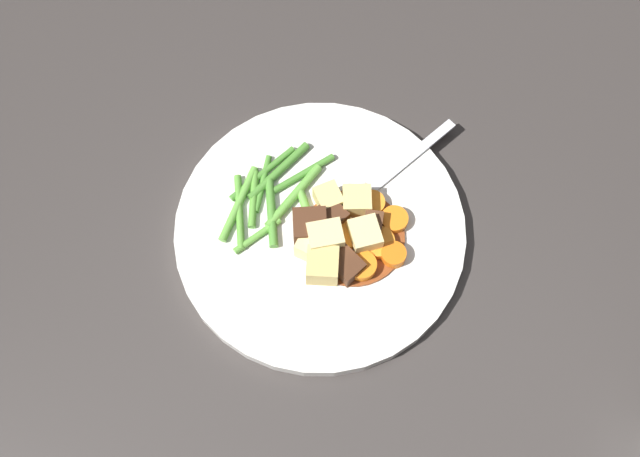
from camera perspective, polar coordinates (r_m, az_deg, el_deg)
The scene contains 32 objects.
ground_plane at distance 0.80m, azimuth -0.00°, elevation -0.41°, with size 3.00×3.00×0.00m, color #383330.
dinner_plate at distance 0.80m, azimuth -0.00°, elevation -0.21°, with size 0.29×0.29×0.01m, color white.
stew_sauce at distance 0.78m, azimuth 2.29°, elevation -0.79°, with size 0.10×0.10×0.00m, color brown.
carrot_slice_0 at distance 0.77m, azimuth 5.22°, elevation -1.87°, with size 0.02×0.02×0.01m, color orange.
carrot_slice_1 at distance 0.78m, azimuth 1.18°, elevation -1.60°, with size 0.03×0.03×0.01m, color orange.
carrot_slice_2 at distance 0.80m, azimuth 3.68°, elevation 1.76°, with size 0.03×0.03×0.01m, color orange.
carrot_slice_3 at distance 0.78m, azimuth 4.14°, elevation -0.98°, with size 0.03×0.03×0.01m, color orange.
carrot_slice_4 at distance 0.78m, azimuth 2.11°, elevation -0.39°, with size 0.03×0.03×0.01m, color orange.
carrot_slice_5 at distance 0.77m, azimuth 2.95°, elevation -2.67°, with size 0.03×0.03×0.01m, color orange.
carrot_slice_6 at distance 0.79m, azimuth 5.28°, elevation 0.61°, with size 0.03×0.03×0.01m, color orange.
potato_chunk_0 at distance 0.79m, azimuth 2.62°, elevation 1.94°, with size 0.03×0.03×0.02m, color #E5CC7A.
potato_chunk_1 at distance 0.79m, azimuth 0.56°, elevation 2.12°, with size 0.02×0.03×0.02m, color #E5CC7A.
potato_chunk_2 at distance 0.77m, azimuth -0.73°, elevation -1.25°, with size 0.02×0.03×0.02m, color #EAD68C.
potato_chunk_3 at distance 0.76m, azimuth 0.18°, elevation -2.63°, with size 0.03×0.03×0.03m, color #DBBC6B.
potato_chunk_4 at distance 0.77m, azimuth 3.12°, elevation -0.74°, with size 0.03×0.03×0.03m, color #EAD68C.
potato_chunk_5 at distance 0.77m, azimuth 0.38°, elevation -0.70°, with size 0.03×0.03×0.03m, color #EAD68C.
meat_chunk_0 at distance 0.77m, azimuth -0.72°, elevation 0.10°, with size 0.03×0.03×0.03m, color #4C2B19.
meat_chunk_1 at distance 0.78m, azimuth 0.76°, elevation 0.82°, with size 0.03×0.03×0.02m, color #4C2B19.
meat_chunk_2 at distance 0.78m, azimuth 3.76°, elevation 0.21°, with size 0.02×0.02×0.02m, color #56331E.
meat_chunk_3 at distance 0.76m, azimuth 1.88°, elevation -2.65°, with size 0.03×0.03×0.02m, color #4C2B19.
green_bean_0 at distance 0.79m, azimuth -0.76°, elevation 0.74°, with size 0.01×0.01×0.06m, color #66AD42.
green_bean_1 at distance 0.78m, azimuth -4.45°, elevation -0.51°, with size 0.01×0.01×0.05m, color #66AD42.
green_bean_2 at distance 0.81m, azimuth -4.09°, elevation 3.17°, with size 0.01×0.01×0.06m, color #4C8E33.
green_bean_3 at distance 0.80m, azimuth -1.87°, elevation 2.29°, with size 0.01×0.01×0.08m, color #66AD42.
green_bean_4 at distance 0.80m, azimuth -5.67°, elevation 2.04°, with size 0.01×0.01×0.08m, color #66AD42.
green_bean_5 at distance 0.81m, azimuth -4.09°, elevation 3.91°, with size 0.01×0.01×0.08m, color #4C8E33.
green_bean_6 at distance 0.80m, azimuth -5.72°, elevation 1.16°, with size 0.01×0.01×0.08m, color #599E38.
green_bean_7 at distance 0.80m, azimuth -4.72°, elevation 2.08°, with size 0.01×0.01×0.06m, color #599E38.
green_bean_8 at distance 0.81m, azimuth -2.94°, elevation 4.07°, with size 0.01×0.01×0.08m, color #4C8E33.
green_bean_9 at distance 0.81m, azimuth -1.28°, elevation 3.85°, with size 0.01×0.01×0.07m, color #4C8E33.
green_bean_10 at distance 0.79m, azimuth -3.36°, elevation 1.33°, with size 0.01×0.01×0.07m, color #4C8E33.
fork at distance 0.81m, azimuth 4.72°, elevation 3.66°, with size 0.10×0.16×0.00m.
Camera 1 is at (0.09, -0.29, 0.74)m, focal length 45.22 mm.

